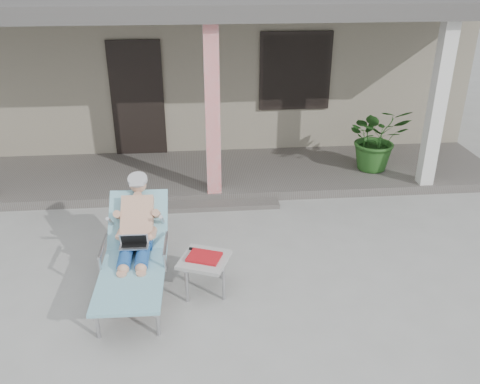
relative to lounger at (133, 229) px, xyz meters
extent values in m
plane|color=#9E9E99|center=(1.02, 0.09, -0.76)|extent=(60.00, 60.00, 0.00)
cube|color=gray|center=(1.02, 6.59, 0.74)|extent=(10.00, 5.00, 3.00)
cube|color=black|center=(-0.28, 4.06, 0.44)|extent=(0.95, 0.06, 2.10)
cube|color=black|center=(2.62, 4.06, 0.89)|extent=(1.20, 0.06, 1.30)
cube|color=black|center=(2.62, 4.06, 0.89)|extent=(1.32, 0.05, 1.42)
cube|color=#605B56|center=(1.02, 3.09, -0.69)|extent=(10.00, 2.00, 0.15)
cube|color=red|center=(1.02, 2.24, 0.69)|extent=(0.22, 0.22, 2.61)
cube|color=silver|center=(4.52, 2.24, 0.69)|extent=(0.22, 0.22, 2.61)
cube|color=#474442|center=(1.02, 3.09, 2.12)|extent=(10.00, 2.30, 0.24)
cube|color=#605B56|center=(1.02, 1.94, -0.73)|extent=(2.00, 0.30, 0.07)
cylinder|color=#B7B7BC|center=(-0.33, -0.92, -0.58)|extent=(0.04, 0.04, 0.37)
cylinder|color=#B7B7BC|center=(0.29, -0.93, -0.58)|extent=(0.04, 0.04, 0.37)
cylinder|color=#B7B7BC|center=(-0.30, 0.32, -0.58)|extent=(0.04, 0.04, 0.37)
cylinder|color=#B7B7BC|center=(0.32, 0.31, -0.58)|extent=(0.04, 0.04, 0.37)
cube|color=#B7B7BC|center=(-0.01, -0.47, -0.38)|extent=(0.64, 1.22, 0.03)
cube|color=#8BC3D8|center=(-0.01, -0.47, -0.36)|extent=(0.74, 1.27, 0.04)
cube|color=#B7B7BC|center=(0.01, 0.41, -0.15)|extent=(0.63, 0.59, 0.49)
cube|color=#8BC3D8|center=(0.01, 0.41, -0.11)|extent=(0.73, 0.66, 0.55)
cylinder|color=#A8A8AB|center=(0.01, 0.70, 0.33)|extent=(0.25, 0.25, 0.13)
cube|color=silver|center=(0.00, -0.04, -0.19)|extent=(0.33, 0.24, 0.23)
cube|color=#AAA9A5|center=(0.80, -0.19, -0.34)|extent=(0.68, 0.68, 0.04)
cylinder|color=#B7B7BC|center=(0.59, -0.40, -0.56)|extent=(0.04, 0.04, 0.40)
cylinder|color=#B7B7BC|center=(1.01, -0.40, -0.56)|extent=(0.04, 0.04, 0.40)
cylinder|color=#B7B7BC|center=(0.59, 0.02, -0.56)|extent=(0.04, 0.04, 0.40)
cylinder|color=#B7B7BC|center=(1.01, 0.02, -0.56)|extent=(0.04, 0.04, 0.40)
cube|color=red|center=(0.80, -0.19, -0.31)|extent=(0.44, 0.39, 0.03)
cube|color=black|center=(0.80, -0.05, -0.31)|extent=(0.35, 0.15, 0.04)
imported|color=#26591E|center=(3.88, 2.92, -0.04)|extent=(1.06, 0.92, 1.15)
camera|label=1|loc=(0.77, -5.17, 2.89)|focal=38.00mm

